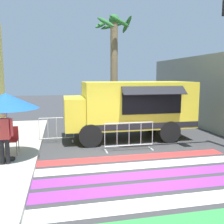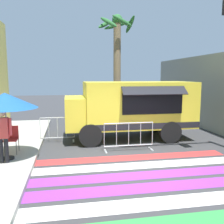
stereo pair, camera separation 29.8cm
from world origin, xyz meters
name	(u,v)px [view 2 (the right image)]	position (x,y,z in m)	size (l,w,h in m)	color
ground_plane	(140,167)	(0.00, 0.00, 0.00)	(60.00, 60.00, 0.00)	#38383A
crosswalk_painted	(151,181)	(0.00, -1.04, 0.00)	(6.40, 4.36, 0.01)	green
food_truck	(129,106)	(0.49, 3.41, 1.43)	(5.41, 2.67, 2.46)	yellow
patio_umbrella	(5,101)	(-3.94, 0.95, 1.97)	(1.93, 1.93, 2.06)	black
folding_chair	(11,137)	(-3.98, 1.65, 0.69)	(0.45, 0.45, 0.89)	#4C4C51
vendor_person	(3,133)	(-3.98, 0.62, 1.05)	(0.53, 0.21, 1.59)	black
barricade_front	(129,137)	(0.07, 1.67, 0.51)	(1.83, 0.44, 1.04)	#B7BABF
barricade_side	(58,130)	(-2.53, 3.34, 0.49)	(1.40, 0.44, 1.04)	#B7BABF
palm_tree	(117,54)	(0.85, 7.88, 4.01)	(2.22, 2.26, 6.26)	#7A664C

